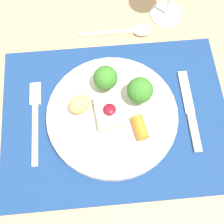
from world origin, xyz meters
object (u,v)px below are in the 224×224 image
Objects in this scene: fork at (35,116)px; dinner_plate at (113,110)px; knife at (191,115)px; spoon at (132,31)px.

dinner_plate is at bearing -3.50° from fork.
knife is (0.33, -0.03, 0.00)m from fork.
spoon is (0.23, 0.20, -0.00)m from fork.
fork is 0.33m from knife.
dinner_plate is 1.47× the size of knife.
spoon is at bearing 40.16° from fork.
spoon is at bearing 72.48° from dinner_plate.
fork is 0.31m from spoon.
fork is (-0.17, 0.01, -0.01)m from dinner_plate.
fork is 1.09× the size of spoon.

